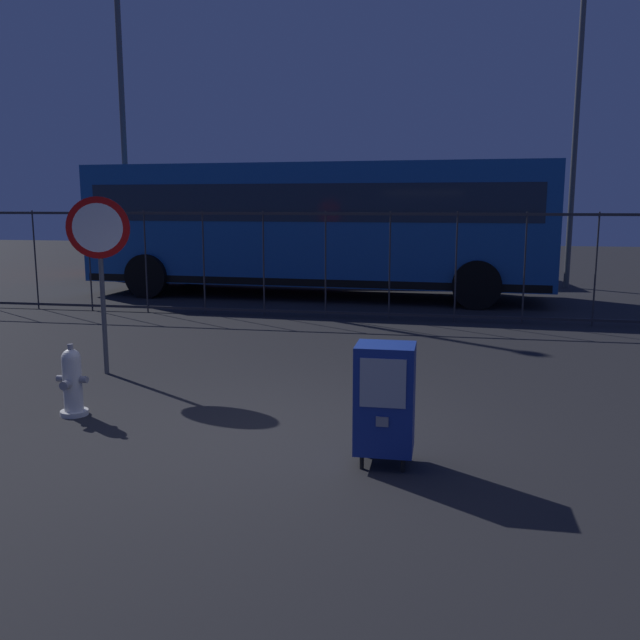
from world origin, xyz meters
TOP-DOWN VIEW (x-y plane):
  - ground_plane at (0.00, 0.00)m, footprint 60.00×60.00m
  - fire_hydrant at (-2.09, 0.21)m, footprint 0.33×0.32m
  - newspaper_box_primary at (1.16, -0.53)m, footprint 0.48×0.42m
  - stop_sign at (-2.60, 1.86)m, footprint 0.71×0.31m
  - fence_barrier at (0.00, 6.61)m, footprint 18.03×0.04m
  - bus_near at (-1.36, 9.61)m, footprint 10.61×3.19m
  - bus_far at (-3.65, 14.23)m, footprint 10.74×3.84m
  - street_light_near_right at (-6.36, 10.30)m, footprint 0.32×0.32m
  - street_light_far_right at (4.68, 12.34)m, footprint 0.32×0.32m

SIDE VIEW (x-z plane):
  - ground_plane at x=0.00m, z-range 0.00..0.00m
  - fire_hydrant at x=-2.09m, z-range -0.02..0.72m
  - newspaper_box_primary at x=1.16m, z-range 0.06..1.08m
  - fence_barrier at x=0.00m, z-range 0.02..2.02m
  - stop_sign at x=-2.60m, z-range 0.49..2.72m
  - bus_near at x=-1.36m, z-range 0.21..3.21m
  - bus_far at x=-3.65m, z-range 0.21..3.21m
  - street_light_far_right at x=4.68m, z-range 0.57..8.42m
  - street_light_near_right at x=-6.36m, z-range 0.58..8.89m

